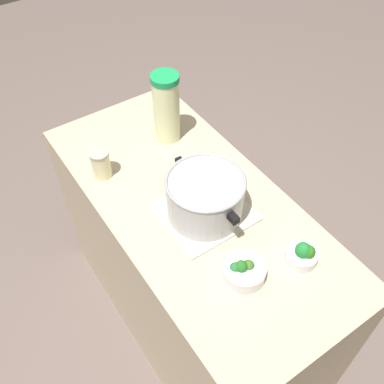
{
  "coord_description": "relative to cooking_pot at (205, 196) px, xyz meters",
  "views": [
    {
      "loc": [
        0.87,
        -0.59,
        2.11
      ],
      "look_at": [
        0.0,
        0.0,
        0.94
      ],
      "focal_mm": 41.23,
      "sensor_mm": 36.0,
      "label": 1
    }
  ],
  "objects": [
    {
      "name": "ground_plane",
      "position": [
        -0.07,
        -0.01,
        -0.98
      ],
      "size": [
        8.0,
        8.0,
        0.0
      ],
      "primitive_type": "plane",
      "color": "#6B5B55"
    },
    {
      "name": "counter_slab",
      "position": [
        -0.07,
        -0.01,
        -0.54
      ],
      "size": [
        1.35,
        0.62,
        0.89
      ],
      "primitive_type": "cube",
      "color": "#BBAA8C",
      "rests_on": "ground_plane"
    },
    {
      "name": "dish_cloth",
      "position": [
        0.0,
        -0.0,
        -0.09
      ],
      "size": [
        0.28,
        0.3,
        0.01
      ],
      "primitive_type": "cube",
      "color": "beige",
      "rests_on": "counter_slab"
    },
    {
      "name": "cooking_pot",
      "position": [
        0.0,
        0.0,
        0.0
      ],
      "size": [
        0.34,
        0.27,
        0.16
      ],
      "color": "#B7B7BC",
      "rests_on": "dish_cloth"
    },
    {
      "name": "lemonade_pitcher",
      "position": [
        -0.43,
        0.11,
        0.06
      ],
      "size": [
        0.11,
        0.11,
        0.3
      ],
      "color": "beige",
      "rests_on": "counter_slab"
    },
    {
      "name": "mason_jar",
      "position": [
        -0.38,
        -0.21,
        -0.03
      ],
      "size": [
        0.08,
        0.08,
        0.12
      ],
      "color": "beige",
      "rests_on": "counter_slab"
    },
    {
      "name": "broccoli_bowl_front",
      "position": [
        0.34,
        0.15,
        -0.06
      ],
      "size": [
        0.11,
        0.11,
        0.08
      ],
      "color": "silver",
      "rests_on": "counter_slab"
    },
    {
      "name": "broccoli_bowl_center",
      "position": [
        0.28,
        -0.05,
        -0.06
      ],
      "size": [
        0.14,
        0.14,
        0.07
      ],
      "color": "silver",
      "rests_on": "counter_slab"
    }
  ]
}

